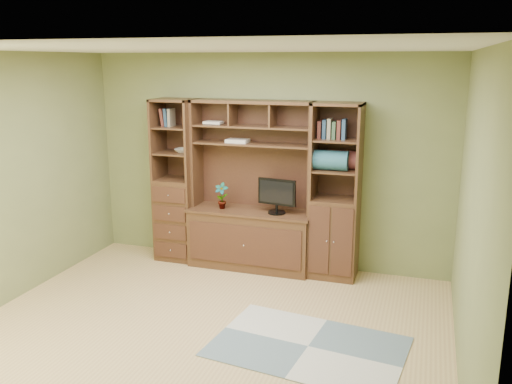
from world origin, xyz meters
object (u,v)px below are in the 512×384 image
(left_tower, at_px, (177,181))
(monitor, at_px, (277,190))
(right_tower, at_px, (335,192))
(center_hutch, at_px, (250,187))

(left_tower, bearing_deg, monitor, -3.20)
(left_tower, bearing_deg, right_tower, 0.00)
(monitor, bearing_deg, right_tower, 14.19)
(center_hutch, bearing_deg, left_tower, 177.71)
(right_tower, bearing_deg, monitor, -173.73)
(center_hutch, bearing_deg, right_tower, 2.23)
(left_tower, distance_m, monitor, 1.34)
(center_hutch, xyz_separation_m, monitor, (0.34, -0.03, -0.01))
(left_tower, xyz_separation_m, monitor, (1.34, -0.07, -0.01))
(right_tower, xyz_separation_m, monitor, (-0.68, -0.07, -0.01))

